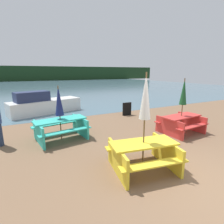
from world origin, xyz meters
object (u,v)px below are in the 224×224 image
Objects in this scene: umbrella_white at (145,97)px; umbrella_darkgreen at (184,92)px; picnic_table_yellow at (143,153)px; umbrella_navy at (59,101)px; picnic_table_teal at (61,127)px; picnic_table_red at (181,122)px; boat at (43,105)px; signboard at (127,109)px.

umbrella_white reaches higher than umbrella_darkgreen.
umbrella_navy is at bearing 115.09° from picnic_table_yellow.
picnic_table_yellow is 3.45m from picnic_table_teal.
umbrella_navy is (-4.59, 1.55, 1.02)m from picnic_table_red.
umbrella_navy is at bearing -104.41° from boat.
picnic_table_yellow is 0.94× the size of umbrella_navy.
umbrella_white reaches higher than picnic_table_teal.
picnic_table_yellow is 2.52× the size of signboard.
umbrella_white reaches higher than signboard.
umbrella_white is at bearing -90.00° from picnic_table_yellow.
umbrella_navy is at bearing 115.09° from umbrella_white.
picnic_table_red is 0.79× the size of umbrella_darkgreen.
umbrella_darkgreen reaches higher than signboard.
picnic_table_yellow is 0.76× the size of umbrella_white.
picnic_table_red is at bearing -90.00° from umbrella_darkgreen.
picnic_table_yellow is 5.81m from signboard.
umbrella_navy reaches higher than picnic_table_red.
picnic_table_teal is at bearing 161.35° from picnic_table_red.
picnic_table_yellow is at bearing -64.91° from picnic_table_teal.
boat is at bearing 146.53° from signboard.
picnic_table_yellow is 1.06× the size of picnic_table_red.
umbrella_navy is at bearing 90.00° from picnic_table_teal.
picnic_table_yellow is 1.45m from umbrella_white.
umbrella_white is at bearing -117.86° from signboard.
picnic_table_teal is 3.73m from umbrella_white.
picnic_table_teal is 4.99m from umbrella_darkgreen.
umbrella_darkgreen reaches higher than picnic_table_red.
picnic_table_teal reaches higher than picnic_table_red.
umbrella_white is 6.01m from signboard.
picnic_table_yellow is at bearing 90.00° from umbrella_white.
boat is at bearing 90.99° from picnic_table_teal.
boat is at bearing 101.00° from umbrella_white.
umbrella_darkgreen reaches higher than umbrella_navy.
signboard is at bearing -48.87° from boat.
boat is 5.11m from signboard.
picnic_table_red is 7.91m from boat.
picnic_table_yellow is 3.72m from umbrella_darkgreen.
umbrella_darkgreen is (4.59, -1.55, 0.24)m from umbrella_navy.
signboard reaches higher than picnic_table_red.
umbrella_navy is 0.46× the size of boat.
umbrella_white is at bearing -64.91° from picnic_table_teal.
boat is at bearing 126.22° from picnic_table_red.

